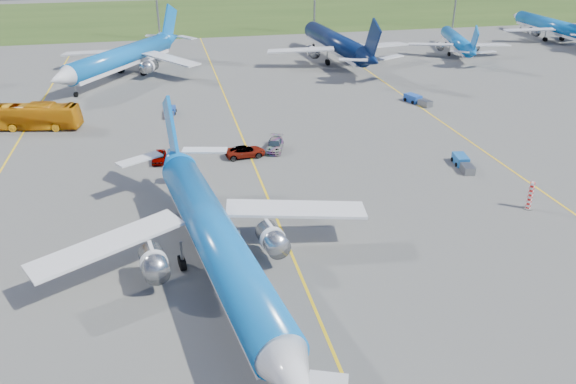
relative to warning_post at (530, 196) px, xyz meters
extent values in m
plane|color=#565654|center=(-26.00, -8.00, -1.50)|extent=(400.00, 400.00, 0.00)
cube|color=#2D4719|center=(-26.00, 142.00, -1.50)|extent=(400.00, 80.00, 0.01)
cube|color=yellow|center=(-26.00, 22.00, -1.49)|extent=(0.25, 160.00, 0.02)
cube|color=yellow|center=(-56.00, 32.00, -1.49)|extent=(0.25, 120.00, 0.02)
cube|color=yellow|center=(4.00, 32.00, -1.49)|extent=(0.25, 120.00, 0.02)
cylinder|color=red|center=(0.00, 0.00, 0.00)|extent=(0.50, 0.50, 3.00)
imported|color=orange|center=(-54.65, 37.60, 0.35)|extent=(13.61, 5.69, 3.69)
imported|color=#999999|center=(-37.32, 21.17, -0.85)|extent=(2.01, 3.98, 1.30)
imported|color=#999999|center=(-26.63, 20.47, -0.79)|extent=(5.29, 2.80, 1.42)
imported|color=#999999|center=(-22.54, 21.86, -0.78)|extent=(3.43, 5.33, 1.44)
cube|color=#1B5AA6|center=(-1.10, 12.46, -0.93)|extent=(1.89, 2.89, 1.13)
cube|color=slate|center=(-1.57, 9.82, -1.04)|extent=(1.58, 2.25, 0.93)
cube|color=#183F94|center=(-35.25, 40.59, -0.99)|extent=(1.62, 2.57, 1.02)
cube|color=slate|center=(-35.59, 38.20, -1.08)|extent=(1.36, 1.99, 0.84)
cube|color=#1C49AB|center=(3.96, 38.24, -0.89)|extent=(2.42, 3.22, 1.22)
cube|color=slate|center=(4.92, 35.54, -1.00)|extent=(1.99, 2.53, 0.99)
camera|label=1|loc=(-35.59, -45.22, 25.56)|focal=35.00mm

